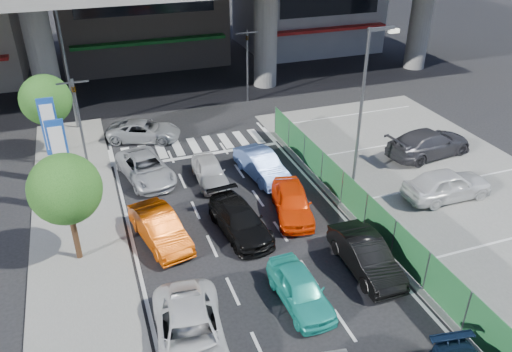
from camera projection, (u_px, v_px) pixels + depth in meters
name	position (u px, v px, depth m)	size (l,w,h in m)	color
ground	(272.00, 282.00, 19.56)	(120.00, 120.00, 0.00)	black
parking_lot	(466.00, 204.00, 24.42)	(12.00, 28.00, 0.06)	slate
sidewalk_left	(80.00, 258.00, 20.75)	(4.00, 30.00, 0.12)	slate
fence_run	(378.00, 223.00, 21.49)	(0.16, 22.00, 1.80)	#216030
traffic_light_left	(76.00, 102.00, 25.66)	(1.60, 1.24, 5.20)	#595B60
traffic_light_right	(247.00, 48.00, 34.84)	(1.60, 1.24, 5.20)	#595B60
street_lamp_right	(366.00, 95.00, 24.25)	(1.65, 0.22, 8.00)	#595B60
street_lamp_left	(67.00, 56.00, 30.13)	(1.65, 0.22, 8.00)	#595B60
signboard_near	(60.00, 154.00, 22.50)	(0.80, 0.14, 4.70)	#595B60
signboard_far	(51.00, 129.00, 24.85)	(0.80, 0.14, 4.70)	#595B60
tree_near	(65.00, 189.00, 19.12)	(2.80, 2.80, 4.80)	#382314
tree_far	(46.00, 100.00, 27.51)	(2.80, 2.80, 4.80)	#382314
sedan_white_mid_left	(191.00, 335.00, 16.30)	(2.27, 4.92, 1.37)	silver
taxi_teal_mid	(300.00, 289.00, 18.27)	(1.49, 3.71, 1.26)	teal
hatch_black_mid_right	(366.00, 256.00, 19.88)	(1.46, 4.19, 1.38)	black
taxi_orange_left	(160.00, 228.00, 21.53)	(1.46, 4.19, 1.38)	#B84004
sedan_black_mid	(240.00, 220.00, 22.15)	(1.79, 4.40, 1.28)	black
taxi_orange_right	(292.00, 202.00, 23.36)	(1.63, 4.05, 1.38)	#F23805
wagon_silver_front_left	(146.00, 168.00, 26.38)	(2.13, 4.63, 1.29)	#A2A5A9
sedan_white_front_mid	(210.00, 171.00, 26.13)	(1.47, 3.66, 1.25)	silver
kei_truck_front_right	(262.00, 165.00, 26.57)	(1.46, 4.19, 1.38)	#5B7EC9
crossing_wagon_silver	(144.00, 131.00, 30.64)	(2.03, 4.41, 1.22)	gray
parked_sedan_white	(447.00, 184.00, 24.53)	(1.81, 4.49, 1.53)	silver
parked_sedan_dgrey	(429.00, 143.00, 28.62)	(2.16, 5.32, 1.54)	#323136
traffic_cone	(337.00, 185.00, 25.27)	(0.39, 0.39, 0.76)	#FB5A0D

